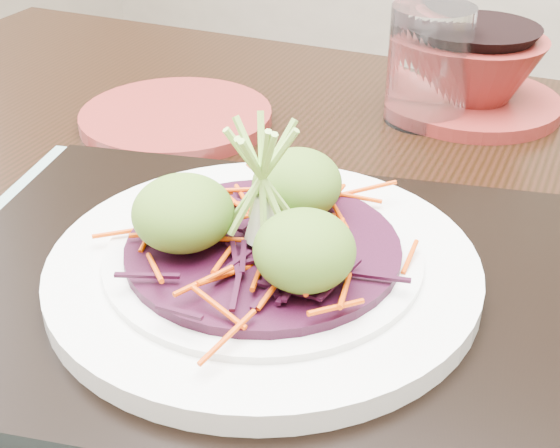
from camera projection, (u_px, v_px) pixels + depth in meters
The scene contains 11 objects.
dining_table at pixel (356, 372), 0.58m from camera, with size 1.31×0.95×0.77m.
placemat at pixel (264, 304), 0.48m from camera, with size 0.46×0.36×0.00m, color #7CA094.
serving_tray at pixel (264, 290), 0.48m from camera, with size 0.40×0.30×0.02m, color black.
white_plate at pixel (263, 266), 0.47m from camera, with size 0.26×0.26×0.02m.
cabbage_bed at pixel (263, 248), 0.46m from camera, with size 0.16×0.16×0.01m, color #31091F.
carrot_julienne at pixel (263, 237), 0.46m from camera, with size 0.20×0.20×0.01m, color #D03D03, non-canonical shape.
guacamole_scoops at pixel (262, 215), 0.45m from camera, with size 0.14×0.13×0.04m.
scallion_garnish at pixel (262, 184), 0.44m from camera, with size 0.06×0.06×0.09m, color #94C950, non-canonical shape.
terracotta_side_plate at pixel (176, 117), 0.72m from camera, with size 0.18×0.18×0.01m, color maroon.
water_glass at pixel (429, 65), 0.71m from camera, with size 0.07×0.07×0.11m, color white.
terracotta_bowl_set at pixel (475, 78), 0.74m from camera, with size 0.20×0.20×0.07m.
Camera 1 is at (0.20, -0.49, 1.06)m, focal length 50.00 mm.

